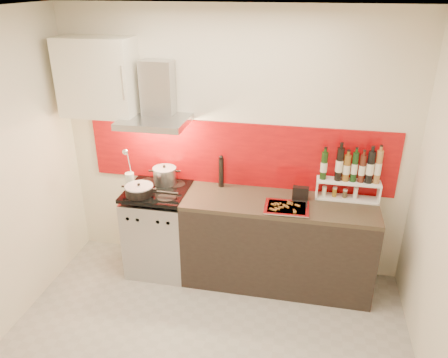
% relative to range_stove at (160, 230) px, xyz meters
% --- Properties ---
extents(floor, '(3.40, 3.40, 0.00)m').
position_rel_range_stove_xyz_m(floor, '(0.70, -1.10, -0.44)').
color(floor, '#9E9991').
rests_on(floor, ground).
extents(ceiling, '(3.40, 2.80, 0.02)m').
position_rel_range_stove_xyz_m(ceiling, '(0.70, -1.10, 2.16)').
color(ceiling, white).
rests_on(ceiling, back_wall).
extents(back_wall, '(3.40, 0.02, 2.60)m').
position_rel_range_stove_xyz_m(back_wall, '(0.70, 0.30, 0.86)').
color(back_wall, silver).
rests_on(back_wall, ground).
extents(backsplash, '(3.00, 0.02, 0.64)m').
position_rel_range_stove_xyz_m(backsplash, '(0.75, 0.29, 0.78)').
color(backsplash, maroon).
rests_on(backsplash, back_wall).
extents(range_stove, '(0.60, 0.60, 0.91)m').
position_rel_range_stove_xyz_m(range_stove, '(0.00, 0.00, 0.00)').
color(range_stove, '#B7B7BA').
rests_on(range_stove, ground).
extents(counter, '(1.80, 0.60, 0.90)m').
position_rel_range_stove_xyz_m(counter, '(1.20, 0.00, 0.01)').
color(counter, black).
rests_on(counter, ground).
extents(range_hood, '(0.62, 0.50, 0.61)m').
position_rel_range_stove_xyz_m(range_hood, '(0.00, 0.14, 1.30)').
color(range_hood, '#B7B7BA').
rests_on(range_hood, back_wall).
extents(upper_cabinet, '(0.70, 0.35, 0.72)m').
position_rel_range_stove_xyz_m(upper_cabinet, '(-0.55, 0.13, 1.51)').
color(upper_cabinet, white).
rests_on(upper_cabinet, back_wall).
extents(stock_pot, '(0.23, 0.23, 0.20)m').
position_rel_range_stove_xyz_m(stock_pot, '(0.04, 0.14, 0.55)').
color(stock_pot, '#B7B7BA').
rests_on(stock_pot, range_stove).
extents(saute_pan, '(0.52, 0.27, 0.12)m').
position_rel_range_stove_xyz_m(saute_pan, '(-0.11, -0.15, 0.52)').
color(saute_pan, black).
rests_on(saute_pan, range_stove).
extents(utensil_jar, '(0.09, 0.13, 0.43)m').
position_rel_range_stove_xyz_m(utensil_jar, '(-0.28, 0.01, 0.59)').
color(utensil_jar, silver).
rests_on(utensil_jar, range_stove).
extents(pepper_mill, '(0.05, 0.05, 0.33)m').
position_rel_range_stove_xyz_m(pepper_mill, '(0.60, 0.21, 0.62)').
color(pepper_mill, black).
rests_on(pepper_mill, counter).
extents(step_shelf, '(0.58, 0.16, 0.50)m').
position_rel_range_stove_xyz_m(step_shelf, '(1.82, 0.18, 0.70)').
color(step_shelf, white).
rests_on(step_shelf, counter).
extents(caddy_box, '(0.15, 0.07, 0.13)m').
position_rel_range_stove_xyz_m(caddy_box, '(1.38, 0.09, 0.52)').
color(caddy_box, black).
rests_on(caddy_box, counter).
extents(baking_tray, '(0.40, 0.31, 0.03)m').
position_rel_range_stove_xyz_m(baking_tray, '(1.27, -0.14, 0.47)').
color(baking_tray, silver).
rests_on(baking_tray, counter).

